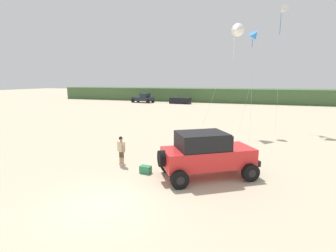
# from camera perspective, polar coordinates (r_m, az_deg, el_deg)

# --- Properties ---
(ground_plane) EXTENTS (220.00, 220.00, 0.00)m
(ground_plane) POSITION_cam_1_polar(r_m,az_deg,el_deg) (10.48, -14.43, -16.83)
(ground_plane) COLOR #C1B293
(dune_ridge) EXTENTS (90.00, 8.31, 2.89)m
(dune_ridge) POSITION_cam_1_polar(r_m,az_deg,el_deg) (57.27, 18.50, 6.57)
(dune_ridge) COLOR #426038
(dune_ridge) RESTS_ON ground_plane
(jeep) EXTENTS (4.95, 4.34, 2.26)m
(jeep) POSITION_cam_1_polar(r_m,az_deg,el_deg) (12.51, 8.75, -6.16)
(jeep) COLOR red
(jeep) RESTS_ON ground_plane
(person_watching) EXTENTS (0.57, 0.44, 1.67)m
(person_watching) POSITION_cam_1_polar(r_m,az_deg,el_deg) (14.31, -10.55, -5.19)
(person_watching) COLOR tan
(person_watching) RESTS_ON ground_plane
(cooler_box) EXTENTS (0.59, 0.40, 0.38)m
(cooler_box) POSITION_cam_1_polar(r_m,az_deg,el_deg) (13.21, -5.11, -9.79)
(cooler_box) COLOR #2D7F51
(cooler_box) RESTS_ON ground_plane
(distant_pickup) EXTENTS (4.79, 2.87, 1.98)m
(distant_pickup) POSITION_cam_1_polar(r_m,az_deg,el_deg) (53.99, -5.61, 6.30)
(distant_pickup) COLOR #1E232D
(distant_pickup) RESTS_ON ground_plane
(distant_sedan) EXTENTS (4.28, 1.91, 1.20)m
(distant_sedan) POSITION_cam_1_polar(r_m,az_deg,el_deg) (51.35, 2.79, 5.76)
(distant_sedan) COLOR black
(distant_sedan) RESTS_ON ground_plane
(kite_green_box) EXTENTS (1.01, 4.27, 11.73)m
(kite_green_box) POSITION_cam_1_polar(r_m,az_deg,el_deg) (28.56, 24.66, 22.70)
(kite_green_box) COLOR white
(kite_green_box) RESTS_ON ground_plane
(kite_black_sled) EXTENTS (1.03, 5.34, 9.03)m
(kite_black_sled) POSITION_cam_1_polar(r_m,az_deg,el_deg) (24.53, 19.00, 18.63)
(kite_black_sled) COLOR blue
(kite_black_sled) RESTS_ON ground_plane
(kite_blue_swept) EXTENTS (3.32, 2.15, 9.55)m
(kite_blue_swept) POSITION_cam_1_polar(r_m,az_deg,el_deg) (23.46, 15.31, 20.28)
(kite_blue_swept) COLOR white
(kite_blue_swept) RESTS_ON ground_plane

